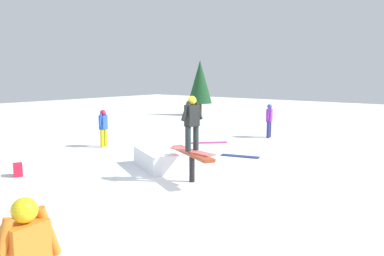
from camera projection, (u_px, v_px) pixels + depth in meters
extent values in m
plane|color=white|center=(192.00, 182.00, 9.43)|extent=(60.00, 60.00, 0.00)
cylinder|color=black|center=(192.00, 168.00, 9.38)|extent=(0.14, 0.14, 0.69)
cube|color=#A53F1E|center=(192.00, 153.00, 9.33)|extent=(1.86, 1.11, 0.08)
cube|color=white|center=(168.00, 158.00, 10.89)|extent=(2.28, 2.14, 0.53)
cube|color=#EF6260|center=(192.00, 151.00, 9.32)|extent=(1.43, 0.50, 0.03)
cylinder|color=#243030|center=(188.00, 139.00, 9.19)|extent=(0.14, 0.14, 0.61)
cylinder|color=#243030|center=(196.00, 138.00, 9.36)|extent=(0.14, 0.14, 0.61)
cube|color=black|center=(192.00, 116.00, 9.19)|extent=(0.26, 0.37, 0.53)
cylinder|color=black|center=(186.00, 111.00, 9.04)|extent=(0.13, 0.28, 0.48)
cylinder|color=black|center=(198.00, 110.00, 9.32)|extent=(0.13, 0.28, 0.48)
sphere|color=yellow|center=(192.00, 100.00, 9.14)|extent=(0.22, 0.22, 0.22)
cube|color=orange|center=(27.00, 254.00, 3.45)|extent=(0.25, 0.38, 0.60)
cylinder|color=orange|center=(49.00, 231.00, 3.62)|extent=(0.11, 0.25, 0.54)
cylinder|color=orange|center=(2.00, 249.00, 3.24)|extent=(0.11, 0.25, 0.54)
sphere|color=yellow|center=(25.00, 210.00, 3.39)|extent=(0.24, 0.24, 0.24)
cylinder|color=yellow|center=(102.00, 139.00, 13.81)|extent=(0.13, 0.13, 0.67)
cylinder|color=yellow|center=(105.00, 138.00, 14.04)|extent=(0.13, 0.13, 0.67)
cube|color=blue|center=(103.00, 122.00, 13.84)|extent=(0.30, 0.36, 0.52)
cylinder|color=blue|center=(100.00, 120.00, 13.64)|extent=(0.14, 0.20, 0.46)
cylinder|color=blue|center=(106.00, 118.00, 14.01)|extent=(0.14, 0.20, 0.46)
sphere|color=red|center=(103.00, 113.00, 13.79)|extent=(0.20, 0.20, 0.20)
cylinder|color=navy|center=(268.00, 130.00, 15.89)|extent=(0.14, 0.14, 0.69)
cylinder|color=navy|center=(270.00, 129.00, 16.11)|extent=(0.14, 0.14, 0.69)
cube|color=purple|center=(269.00, 115.00, 15.91)|extent=(0.27, 0.36, 0.54)
cylinder|color=purple|center=(268.00, 113.00, 15.72)|extent=(0.12, 0.20, 0.48)
cylinder|color=purple|center=(271.00, 112.00, 16.08)|extent=(0.12, 0.20, 0.48)
sphere|color=blue|center=(270.00, 107.00, 15.86)|extent=(0.21, 0.21, 0.21)
cube|color=#CD328F|center=(208.00, 143.00, 14.76)|extent=(1.27, 1.30, 0.02)
cube|color=navy|center=(240.00, 156.00, 12.32)|extent=(1.30, 0.62, 0.02)
cube|color=red|center=(18.00, 170.00, 9.94)|extent=(0.36, 0.32, 0.34)
cylinder|color=#4C331E|center=(200.00, 109.00, 24.89)|extent=(0.24, 0.24, 0.80)
cone|color=#194723|center=(200.00, 82.00, 24.64)|extent=(1.59, 1.59, 2.82)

